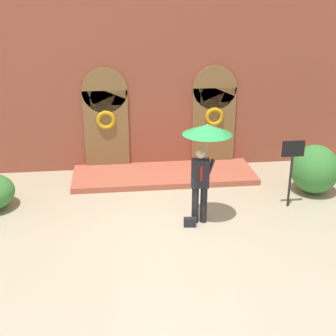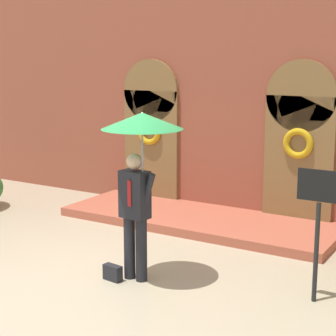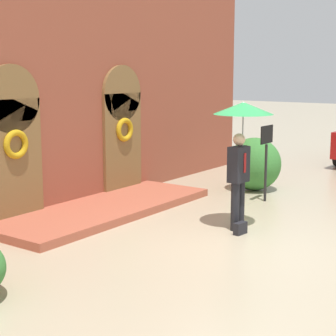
# 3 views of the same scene
# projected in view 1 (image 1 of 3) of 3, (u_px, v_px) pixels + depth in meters

# --- Properties ---
(ground_plane) EXTENTS (80.00, 80.00, 0.00)m
(ground_plane) POSITION_uv_depth(u_px,v_px,m) (179.00, 228.00, 10.70)
(ground_plane) COLOR tan
(building_facade) EXTENTS (14.00, 2.30, 5.60)m
(building_facade) POSITION_uv_depth(u_px,v_px,m) (160.00, 78.00, 13.58)
(building_facade) COLOR brown
(building_facade) RESTS_ON ground
(person_with_umbrella) EXTENTS (1.10, 1.10, 2.36)m
(person_with_umbrella) POSITION_uv_depth(u_px,v_px,m) (205.00, 144.00, 10.28)
(person_with_umbrella) COLOR black
(person_with_umbrella) RESTS_ON ground
(handbag) EXTENTS (0.29, 0.16, 0.22)m
(handbag) POSITION_uv_depth(u_px,v_px,m) (190.00, 222.00, 10.71)
(handbag) COLOR black
(handbag) RESTS_ON ground
(sign_post) EXTENTS (0.56, 0.06, 1.72)m
(sign_post) POSITION_uv_depth(u_px,v_px,m) (292.00, 163.00, 11.34)
(sign_post) COLOR black
(sign_post) RESTS_ON ground
(shrub_right) EXTENTS (1.25, 1.32, 1.30)m
(shrub_right) POSITION_uv_depth(u_px,v_px,m) (315.00, 169.00, 12.35)
(shrub_right) COLOR #387A33
(shrub_right) RESTS_ON ground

